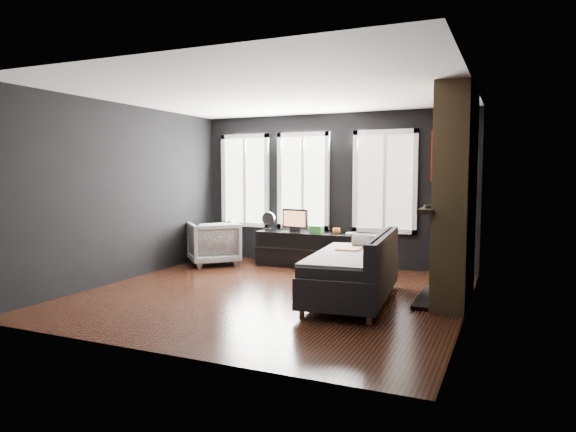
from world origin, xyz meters
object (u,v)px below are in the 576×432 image
at_px(monitor, 295,219).
at_px(book, 346,227).
at_px(media_console, 308,249).
at_px(sofa, 352,267).
at_px(mug, 336,230).
at_px(armchair, 213,241).
at_px(mantel_vase, 440,197).

xyz_separation_m(monitor, book, (0.93, 0.04, -0.11)).
distance_m(media_console, book, 0.81).
xyz_separation_m(sofa, mug, (-0.88, 2.02, 0.23)).
bearing_deg(sofa, armchair, 147.50).
distance_m(monitor, mug, 0.80).
xyz_separation_m(book, mantel_vase, (1.68, -1.10, 0.59)).
relative_size(monitor, mantel_vase, 2.84).
bearing_deg(media_console, mug, -2.41).
bearing_deg(mug, armchair, -168.16).
xyz_separation_m(sofa, armchair, (-3.05, 1.56, -0.02)).
distance_m(mug, book, 0.18).
bearing_deg(monitor, sofa, -43.88).
relative_size(media_console, mug, 14.06).
distance_m(sofa, book, 2.23).
relative_size(mug, mantel_vase, 0.71).
relative_size(armchair, book, 3.74).
xyz_separation_m(armchair, mug, (2.17, 0.46, 0.25)).
height_order(armchair, mantel_vase, mantel_vase).
xyz_separation_m(mug, mantel_vase, (1.83, -1.03, 0.64)).
height_order(media_console, mantel_vase, mantel_vase).
bearing_deg(book, media_console, -175.66).
xyz_separation_m(media_console, book, (0.69, 0.05, 0.42)).
bearing_deg(media_console, sofa, -55.08).
distance_m(monitor, mantel_vase, 2.86).
height_order(mug, book, book).
height_order(armchair, media_console, armchair).
relative_size(book, mantel_vase, 1.29).
relative_size(sofa, mantel_vase, 11.60).
bearing_deg(mantel_vase, sofa, -133.79).
xyz_separation_m(armchair, monitor, (1.39, 0.49, 0.41)).
relative_size(media_console, mantel_vase, 9.97).
bearing_deg(armchair, mantel_vase, 128.17).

